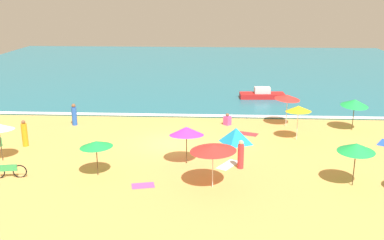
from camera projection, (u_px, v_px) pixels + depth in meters
ground_plane at (171, 143)px, 28.10m from camera, size 60.00×60.00×0.00m
ocean_water at (193, 69)px, 54.92m from camera, size 60.00×44.00×0.10m
wave_breaker_foam at (179, 115)px, 34.11m from camera, size 57.00×0.70×0.01m
beach_umbrella_0 at (213, 148)px, 21.24m from camera, size 2.46×2.45×2.27m
beach_umbrella_1 at (287, 97)px, 31.16m from camera, size 2.56×2.56×2.37m
beach_umbrella_2 at (355, 103)px, 30.25m from camera, size 2.34×2.36×2.29m
beach_umbrella_4 at (187, 131)px, 24.31m from camera, size 2.19×2.22×2.24m
beach_umbrella_7 at (356, 147)px, 21.45m from camera, size 2.50×2.51×2.27m
beach_umbrella_8 at (298, 109)px, 28.20m from camera, size 2.32×2.32×2.32m
beach_umbrella_9 at (96, 144)px, 22.75m from camera, size 2.05×2.04×1.93m
beach_tent at (236, 135)px, 28.02m from camera, size 2.10×2.10×1.01m
parked_bicycle at (9, 171)px, 22.79m from camera, size 1.80×0.36×0.76m
beachgoer_0 at (241, 155)px, 23.93m from camera, size 0.47×0.47×1.61m
beachgoer_2 at (227, 120)px, 31.89m from camera, size 0.61×0.61×0.87m
beachgoer_5 at (25, 134)px, 27.39m from camera, size 0.50×0.50×1.68m
beachgoer_6 at (74, 115)px, 31.73m from camera, size 0.49×0.49×1.60m
beach_towel_1 at (246, 134)px, 29.99m from camera, size 1.82×1.30×0.01m
beach_towel_2 at (228, 165)px, 24.59m from camera, size 1.43×1.76×0.01m
beach_towel_3 at (143, 186)px, 21.96m from camera, size 1.26×0.94×0.01m
beach_towel_4 at (384, 143)px, 28.19m from camera, size 1.39×1.68×0.01m
small_boat_0 at (262, 94)px, 39.50m from camera, size 4.03×1.56×1.00m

